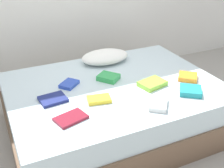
% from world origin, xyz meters
% --- Properties ---
extents(ground_plane, '(8.00, 8.00, 0.00)m').
position_xyz_m(ground_plane, '(0.00, 0.00, 0.00)').
color(ground_plane, '#9E998E').
extents(bed, '(2.00, 1.50, 0.50)m').
position_xyz_m(bed, '(0.00, 0.00, 0.25)').
color(bed, brown).
rests_on(bed, ground).
extents(pillow, '(0.53, 0.35, 0.13)m').
position_xyz_m(pillow, '(0.13, 0.52, 0.56)').
color(pillow, white).
rests_on(pillow, bed).
extents(textbook_yellow, '(0.22, 0.16, 0.04)m').
position_xyz_m(textbook_yellow, '(-0.25, -0.22, 0.52)').
color(textbook_yellow, yellow).
rests_on(textbook_yellow, bed).
extents(textbook_lime, '(0.28, 0.22, 0.04)m').
position_xyz_m(textbook_lime, '(0.31, -0.17, 0.52)').
color(textbook_lime, '#8CC638').
rests_on(textbook_lime, bed).
extents(textbook_maroon, '(0.27, 0.22, 0.02)m').
position_xyz_m(textbook_maroon, '(-0.55, -0.38, 0.51)').
color(textbook_maroon, maroon).
rests_on(textbook_maroon, bed).
extents(textbook_blue, '(0.22, 0.21, 0.03)m').
position_xyz_m(textbook_blue, '(-0.39, 0.15, 0.52)').
color(textbook_blue, '#2847B7').
rests_on(textbook_blue, bed).
extents(textbook_orange, '(0.25, 0.25, 0.04)m').
position_xyz_m(textbook_orange, '(0.70, -0.20, 0.52)').
color(textbook_orange, orange).
rests_on(textbook_orange, bed).
extents(textbook_white, '(0.24, 0.26, 0.04)m').
position_xyz_m(textbook_white, '(0.17, -0.50, 0.52)').
color(textbook_white, white).
rests_on(textbook_white, bed).
extents(textbook_navy, '(0.24, 0.20, 0.03)m').
position_xyz_m(textbook_navy, '(-0.60, -0.05, 0.51)').
color(textbook_navy, navy).
rests_on(textbook_navy, bed).
extents(textbook_green, '(0.24, 0.25, 0.05)m').
position_xyz_m(textbook_green, '(-0.01, 0.11, 0.53)').
color(textbook_green, green).
rests_on(textbook_green, bed).
extents(textbook_teal, '(0.26, 0.26, 0.05)m').
position_xyz_m(textbook_teal, '(0.55, -0.44, 0.52)').
color(textbook_teal, teal).
rests_on(textbook_teal, bed).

